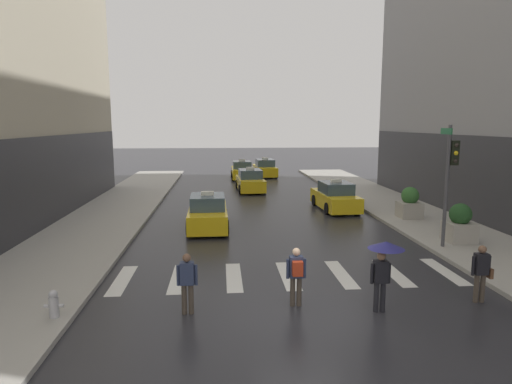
{
  "coord_description": "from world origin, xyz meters",
  "views": [
    {
      "loc": [
        -2.19,
        -11.0,
        5.01
      ],
      "look_at": [
        -0.67,
        8.0,
        2.05
      ],
      "focal_mm": 31.14,
      "sensor_mm": 36.0,
      "label": 1
    }
  ],
  "objects_px": {
    "taxi_fifth": "(265,169)",
    "pedestrian_with_backpack": "(296,272)",
    "taxi_second": "(335,197)",
    "pedestrian_plain_coat": "(187,280)",
    "taxi_fourth": "(242,171)",
    "planter_near_corner": "(460,224)",
    "pedestrian_with_handbag": "(481,270)",
    "taxi_lead": "(208,213)",
    "fire_hydrant": "(54,304)",
    "pedestrian_with_umbrella": "(384,257)",
    "traffic_light_pole": "(450,169)",
    "taxi_third": "(250,181)",
    "planter_mid_block": "(410,204)"
  },
  "relations": [
    {
      "from": "taxi_lead",
      "to": "pedestrian_with_backpack",
      "type": "distance_m",
      "value": 9.87
    },
    {
      "from": "pedestrian_plain_coat",
      "to": "planter_near_corner",
      "type": "relative_size",
      "value": 1.03
    },
    {
      "from": "pedestrian_with_backpack",
      "to": "planter_near_corner",
      "type": "height_order",
      "value": "planter_near_corner"
    },
    {
      "from": "taxi_second",
      "to": "pedestrian_with_backpack",
      "type": "height_order",
      "value": "taxi_second"
    },
    {
      "from": "pedestrian_with_backpack",
      "to": "pedestrian_with_handbag",
      "type": "height_order",
      "value": "same"
    },
    {
      "from": "fire_hydrant",
      "to": "taxi_fifth",
      "type": "bearing_deg",
      "value": 74.66
    },
    {
      "from": "taxi_lead",
      "to": "planter_near_corner",
      "type": "relative_size",
      "value": 2.85
    },
    {
      "from": "taxi_lead",
      "to": "taxi_fourth",
      "type": "bearing_deg",
      "value": 82.3
    },
    {
      "from": "traffic_light_pole",
      "to": "pedestrian_plain_coat",
      "type": "height_order",
      "value": "traffic_light_pole"
    },
    {
      "from": "pedestrian_with_umbrella",
      "to": "planter_mid_block",
      "type": "bearing_deg",
      "value": 63.33
    },
    {
      "from": "taxi_third",
      "to": "fire_hydrant",
      "type": "height_order",
      "value": "taxi_third"
    },
    {
      "from": "traffic_light_pole",
      "to": "taxi_fourth",
      "type": "xyz_separation_m",
      "value": [
        -6.96,
        23.53,
        -2.53
      ]
    },
    {
      "from": "taxi_fifth",
      "to": "fire_hydrant",
      "type": "relative_size",
      "value": 6.41
    },
    {
      "from": "fire_hydrant",
      "to": "pedestrian_with_umbrella",
      "type": "bearing_deg",
      "value": -0.02
    },
    {
      "from": "taxi_lead",
      "to": "taxi_fifth",
      "type": "bearing_deg",
      "value": 76.86
    },
    {
      "from": "traffic_light_pole",
      "to": "pedestrian_with_handbag",
      "type": "relative_size",
      "value": 2.91
    },
    {
      "from": "pedestrian_plain_coat",
      "to": "planter_mid_block",
      "type": "relative_size",
      "value": 1.03
    },
    {
      "from": "taxi_lead",
      "to": "pedestrian_plain_coat",
      "type": "xyz_separation_m",
      "value": [
        -0.27,
        -9.76,
        0.21
      ]
    },
    {
      "from": "traffic_light_pole",
      "to": "planter_near_corner",
      "type": "distance_m",
      "value": 2.65
    },
    {
      "from": "taxi_second",
      "to": "pedestrian_with_handbag",
      "type": "xyz_separation_m",
      "value": [
        0.59,
        -13.69,
        0.21
      ]
    },
    {
      "from": "taxi_lead",
      "to": "planter_mid_block",
      "type": "height_order",
      "value": "taxi_lead"
    },
    {
      "from": "taxi_fourth",
      "to": "traffic_light_pole",
      "type": "bearing_deg",
      "value": -73.52
    },
    {
      "from": "pedestrian_plain_coat",
      "to": "taxi_lead",
      "type": "bearing_deg",
      "value": 88.39
    },
    {
      "from": "taxi_second",
      "to": "taxi_fourth",
      "type": "height_order",
      "value": "same"
    },
    {
      "from": "taxi_third",
      "to": "fire_hydrant",
      "type": "bearing_deg",
      "value": -106.51
    },
    {
      "from": "taxi_fifth",
      "to": "planter_near_corner",
      "type": "bearing_deg",
      "value": -77.1
    },
    {
      "from": "pedestrian_with_umbrella",
      "to": "pedestrian_plain_coat",
      "type": "xyz_separation_m",
      "value": [
        -5.19,
        0.27,
        -0.58
      ]
    },
    {
      "from": "pedestrian_with_umbrella",
      "to": "pedestrian_with_handbag",
      "type": "distance_m",
      "value": 3.06
    },
    {
      "from": "taxi_fifth",
      "to": "pedestrian_with_handbag",
      "type": "bearing_deg",
      "value": -84.28
    },
    {
      "from": "taxi_fourth",
      "to": "pedestrian_with_backpack",
      "type": "xyz_separation_m",
      "value": [
        0.1,
        -28.5,
        0.25
      ]
    },
    {
      "from": "pedestrian_with_backpack",
      "to": "planter_mid_block",
      "type": "xyz_separation_m",
      "value": [
        7.74,
        10.42,
        -0.1
      ]
    },
    {
      "from": "traffic_light_pole",
      "to": "pedestrian_with_umbrella",
      "type": "bearing_deg",
      "value": -129.99
    },
    {
      "from": "traffic_light_pole",
      "to": "taxi_third",
      "type": "xyz_separation_m",
      "value": [
        -6.7,
        16.18,
        -2.53
      ]
    },
    {
      "from": "pedestrian_with_handbag",
      "to": "planter_mid_block",
      "type": "distance_m",
      "value": 10.84
    },
    {
      "from": "traffic_light_pole",
      "to": "taxi_second",
      "type": "distance_m",
      "value": 9.23
    },
    {
      "from": "traffic_light_pole",
      "to": "pedestrian_with_backpack",
      "type": "relative_size",
      "value": 2.91
    },
    {
      "from": "fire_hydrant",
      "to": "planter_mid_block",
      "type": "xyz_separation_m",
      "value": [
        14.01,
        10.95,
        0.37
      ]
    },
    {
      "from": "taxi_lead",
      "to": "taxi_fifth",
      "type": "height_order",
      "value": "same"
    },
    {
      "from": "taxi_fifth",
      "to": "pedestrian_with_backpack",
      "type": "xyz_separation_m",
      "value": [
        -2.17,
        -30.25,
        0.25
      ]
    },
    {
      "from": "pedestrian_plain_coat",
      "to": "pedestrian_with_backpack",
      "type": "bearing_deg",
      "value": 5.05
    },
    {
      "from": "taxi_fifth",
      "to": "traffic_light_pole",
      "type": "bearing_deg",
      "value": -79.49
    },
    {
      "from": "taxi_fifth",
      "to": "pedestrian_with_handbag",
      "type": "distance_m",
      "value": 30.53
    },
    {
      "from": "taxi_fourth",
      "to": "fire_hydrant",
      "type": "bearing_deg",
      "value": -102.0
    },
    {
      "from": "taxi_second",
      "to": "pedestrian_plain_coat",
      "type": "xyz_separation_m",
      "value": [
        -7.57,
        -13.82,
        0.21
      ]
    },
    {
      "from": "pedestrian_with_handbag",
      "to": "taxi_second",
      "type": "bearing_deg",
      "value": 92.45
    },
    {
      "from": "taxi_fourth",
      "to": "planter_mid_block",
      "type": "bearing_deg",
      "value": -66.56
    },
    {
      "from": "pedestrian_with_backpack",
      "to": "pedestrian_with_handbag",
      "type": "xyz_separation_m",
      "value": [
        5.22,
        -0.13,
        -0.04
      ]
    },
    {
      "from": "fire_hydrant",
      "to": "planter_near_corner",
      "type": "xyz_separation_m",
      "value": [
        14.08,
        6.18,
        0.37
      ]
    },
    {
      "from": "pedestrian_plain_coat",
      "to": "taxi_fifth",
      "type": "bearing_deg",
      "value": 80.48
    },
    {
      "from": "taxi_fifth",
      "to": "pedestrian_with_umbrella",
      "type": "xyz_separation_m",
      "value": [
        0.07,
        -30.78,
        0.79
      ]
    }
  ]
}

